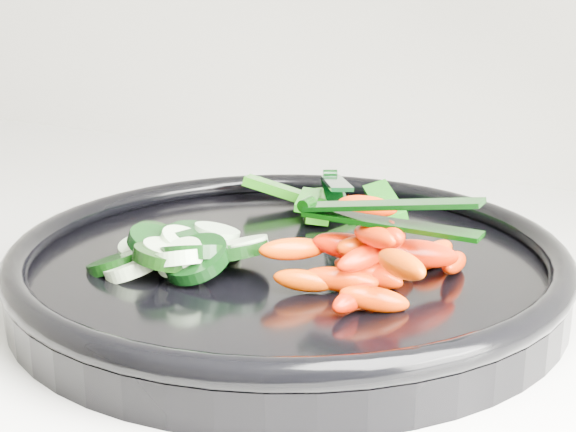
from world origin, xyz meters
The scene contains 6 objects.
veggie_tray centered at (-0.16, 1.62, 0.95)m, with size 0.47×0.47×0.04m.
cucumber_pile centered at (-0.21, 1.58, 0.96)m, with size 0.13×0.11×0.04m.
carrot_pile centered at (-0.08, 1.60, 0.97)m, with size 0.13×0.14×0.05m.
pepper_pile centered at (-0.18, 1.73, 0.96)m, with size 0.15×0.09×0.03m.
tong_carrot centered at (-0.08, 1.60, 1.00)m, with size 0.11×0.02×0.02m.
tong_pepper centered at (-0.17, 1.72, 0.98)m, with size 0.07×0.10×0.02m.
Camera 1 is at (0.10, 1.18, 1.14)m, focal length 50.00 mm.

